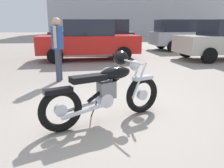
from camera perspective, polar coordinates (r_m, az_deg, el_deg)
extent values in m
plane|color=gray|center=(3.90, -3.83, -7.89)|extent=(80.00, 80.00, 0.00)
torus|color=black|center=(3.97, 7.49, -2.66)|extent=(0.61, 0.41, 0.64)
cylinder|color=silver|center=(3.97, 7.49, -2.66)|extent=(0.20, 0.16, 0.18)
torus|color=black|center=(3.32, -12.63, -6.40)|extent=(0.61, 0.41, 0.64)
cylinder|color=silver|center=(3.32, -12.63, -6.40)|extent=(0.20, 0.16, 0.18)
cube|color=silver|center=(3.89, 7.64, 1.56)|extent=(0.38, 0.29, 0.06)
cube|color=black|center=(3.23, -13.25, -1.64)|extent=(0.41, 0.31, 0.07)
cylinder|color=silver|center=(3.88, 5.48, 1.32)|extent=(0.27, 0.17, 0.58)
cylinder|color=silver|center=(3.76, 6.82, 0.87)|extent=(0.27, 0.17, 0.58)
sphere|color=silver|center=(3.74, 5.67, 4.64)|extent=(0.17, 0.17, 0.17)
cylinder|color=silver|center=(3.69, 4.69, 5.60)|extent=(0.33, 0.55, 0.03)
sphere|color=black|center=(3.93, 2.16, 6.50)|extent=(0.25, 0.25, 0.25)
cylinder|color=black|center=(3.54, -0.77, -0.31)|extent=(0.68, 0.42, 0.47)
ellipsoid|color=black|center=(3.56, 0.84, 2.76)|extent=(0.56, 0.45, 0.20)
cube|color=black|center=(3.35, -5.88, 1.42)|extent=(0.57, 0.44, 0.09)
cube|color=slate|center=(3.54, -1.38, -1.47)|extent=(0.31, 0.28, 0.26)
cylinder|color=silver|center=(3.57, -1.93, -3.88)|extent=(0.29, 0.28, 0.22)
cylinder|color=silver|center=(3.53, -8.16, -5.63)|extent=(0.64, 0.40, 0.14)
cylinder|color=silver|center=(3.35, -6.83, -6.67)|extent=(0.64, 0.40, 0.14)
cylinder|color=black|center=(3.73, -4.52, -6.31)|extent=(0.13, 0.22, 0.33)
cylinder|color=#383D51|center=(6.22, -13.33, 4.42)|extent=(0.12, 0.12, 0.86)
cylinder|color=#383D51|center=(6.39, -12.87, 4.72)|extent=(0.12, 0.12, 0.86)
cylinder|color=#234C93|center=(6.22, -13.49, 11.11)|extent=(0.30, 0.30, 0.58)
cylinder|color=tan|center=(6.04, -14.03, 11.26)|extent=(0.08, 0.08, 0.55)
cylinder|color=tan|center=(6.40, -13.01, 11.49)|extent=(0.08, 0.08, 0.55)
sphere|color=tan|center=(6.21, -13.71, 14.79)|extent=(0.22, 0.22, 0.22)
cylinder|color=black|center=(11.03, 1.01, 8.51)|extent=(0.64, 0.29, 0.62)
cylinder|color=black|center=(9.35, 2.90, 7.38)|extent=(0.64, 0.29, 0.62)
cylinder|color=black|center=(10.88, -13.27, 8.04)|extent=(0.64, 0.29, 0.62)
cylinder|color=black|center=(9.18, -13.94, 6.83)|extent=(0.64, 0.29, 0.62)
cube|color=red|center=(9.98, -5.85, 9.86)|extent=(4.40, 2.30, 0.72)
cube|color=#232833|center=(9.95, -5.95, 13.77)|extent=(2.20, 1.83, 0.64)
cylinder|color=black|center=(16.17, 22.16, 9.45)|extent=(0.66, 0.30, 0.64)
cylinder|color=black|center=(14.71, 25.75, 8.66)|extent=(0.66, 0.30, 0.64)
cylinder|color=black|center=(14.82, 12.10, 9.81)|extent=(0.66, 0.30, 0.64)
cylinder|color=black|center=(13.21, 14.94, 9.09)|extent=(0.66, 0.30, 0.64)
cube|color=#ADB2BC|center=(14.64, 19.03, 10.74)|extent=(4.91, 2.45, 0.74)
cube|color=#232833|center=(14.47, 18.20, 13.60)|extent=(3.70, 2.11, 0.68)
cylinder|color=black|center=(11.16, 17.98, 7.88)|extent=(0.65, 0.32, 0.62)
cylinder|color=black|center=(9.72, 23.03, 6.52)|extent=(0.65, 0.32, 0.62)
cylinder|color=black|center=(12.90, -11.94, 9.14)|extent=(0.65, 0.24, 0.64)
cylinder|color=black|center=(14.61, -10.33, 9.83)|extent=(0.65, 0.24, 0.64)
cylinder|color=black|center=(12.54, 1.69, 9.30)|extent=(0.65, 0.24, 0.64)
cylinder|color=black|center=(14.30, 1.69, 9.96)|extent=(0.65, 0.24, 0.64)
cube|color=black|center=(13.48, -4.81, 11.20)|extent=(4.78, 1.99, 0.74)
cube|color=#232833|center=(13.42, -3.57, 14.25)|extent=(3.57, 1.77, 0.68)
cylinder|color=black|center=(18.03, -10.64, 10.66)|extent=(0.63, 0.23, 0.62)
cylinder|color=black|center=(19.74, -10.11, 11.01)|extent=(0.63, 0.23, 0.62)
cylinder|color=black|center=(17.94, -1.88, 10.88)|extent=(0.63, 0.23, 0.62)
cylinder|color=black|center=(19.65, -2.10, 11.21)|extent=(0.63, 0.23, 0.62)
cube|color=beige|center=(18.77, -6.22, 12.07)|extent=(4.29, 1.95, 0.72)
cube|color=#232833|center=(18.75, -6.28, 14.15)|extent=(2.08, 1.67, 0.64)
cube|color=#B2B2B7|center=(36.78, 5.38, 19.36)|extent=(24.80, 15.02, 9.07)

